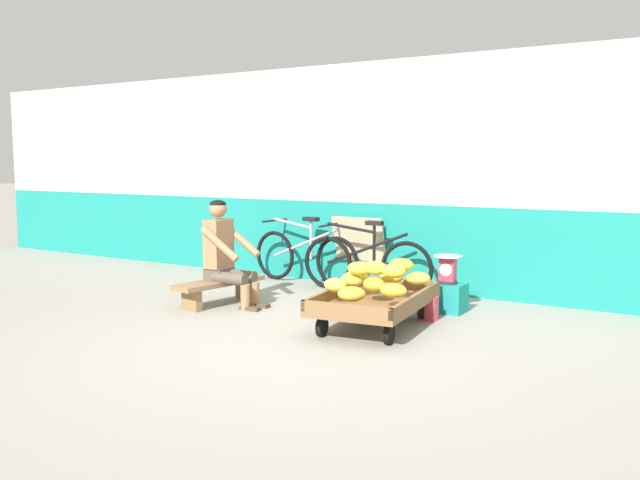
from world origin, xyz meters
TOP-DOWN VIEW (x-y plane):
  - ground_plane at (0.00, 0.00)m, footprint 80.00×80.00m
  - back_wall at (0.00, 3.06)m, footprint 16.00×0.30m
  - banana_cart at (0.26, 1.04)m, footprint 1.01×1.53m
  - banana_pile at (0.24, 1.07)m, footprint 0.87×1.29m
  - low_bench at (-1.66, 1.06)m, footprint 0.45×1.13m
  - vendor_seated at (-1.57, 1.06)m, footprint 0.70×0.51m
  - plastic_crate at (0.58, 2.03)m, footprint 0.36×0.28m
  - weighing_scale at (0.58, 2.03)m, footprint 0.30×0.30m
  - bicycle_near_left at (-1.59, 2.63)m, footprint 1.66×0.48m
  - bicycle_far_left at (-0.65, 2.54)m, footprint 1.66×0.48m
  - sign_board at (-0.91, 2.88)m, footprint 0.70×0.28m
  - shopping_bag at (0.55, 1.59)m, footprint 0.18×0.12m

SIDE VIEW (x-z plane):
  - ground_plane at x=0.00m, z-range 0.00..0.00m
  - shopping_bag at x=0.55m, z-range 0.00..0.24m
  - plastic_crate at x=0.58m, z-range 0.00..0.30m
  - low_bench at x=-1.66m, z-range 0.06..0.33m
  - banana_cart at x=0.26m, z-range 0.06..0.42m
  - bicycle_near_left at x=-1.59m, z-range -0.08..0.78m
  - bicycle_far_left at x=-0.65m, z-range -0.08..0.78m
  - sign_board at x=-0.91m, z-range 0.00..0.87m
  - weighing_scale at x=0.58m, z-range 0.31..0.60m
  - banana_pile at x=0.24m, z-range 0.34..0.60m
  - vendor_seated at x=-1.57m, z-range 0.00..1.14m
  - back_wall at x=0.00m, z-range 0.00..2.75m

